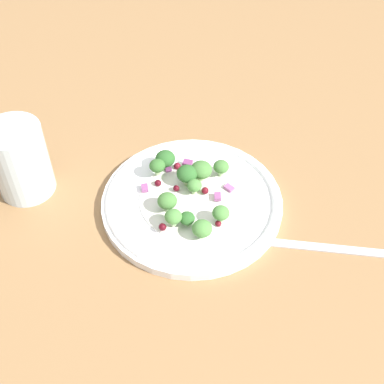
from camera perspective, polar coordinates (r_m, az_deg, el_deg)
name	(u,v)px	position (r cm, az deg, el deg)	size (l,w,h in cm)	color
ground_plane	(185,218)	(71.84, -0.74, -2.77)	(180.00, 180.00, 2.00)	olive
plate	(192,201)	(71.29, 0.00, -1.01)	(24.40, 24.40, 1.70)	white
dressing_pool	(192,199)	(70.96, 0.00, -0.77)	(14.15, 14.15, 0.20)	white
broccoli_floret_0	(187,174)	(71.65, -0.54, 1.95)	(2.84, 2.84, 2.88)	#ADD18E
broccoli_floret_1	(187,219)	(67.14, -0.53, -2.89)	(2.01, 2.01, 2.03)	#ADD18E
broccoli_floret_2	(157,166)	(72.72, -3.77, 2.81)	(2.22, 2.22, 2.25)	#ADD18E
broccoli_floret_3	(165,159)	(74.12, -2.90, 3.58)	(2.80, 2.80, 2.84)	#8EB77A
broccoli_floret_4	(201,170)	(72.34, 1.00, 2.36)	(2.98, 2.98, 3.02)	#ADD18E
broccoli_floret_5	(167,201)	(68.48, -2.69, -1.00)	(2.58, 2.58, 2.61)	#8EB77A
broccoli_floret_6	(221,213)	(67.05, 3.13, -2.30)	(2.21, 2.21, 2.24)	#8EB77A
broccoli_floret_7	(194,186)	(70.63, 0.26, 0.69)	(2.00, 2.00, 2.03)	#ADD18E
broccoli_floret_8	(202,229)	(65.69, 1.09, -4.00)	(2.56, 2.56, 2.59)	#8EB77A
broccoli_floret_9	(221,167)	(72.98, 3.16, 2.71)	(2.19, 2.19, 2.22)	#9EC684
broccoli_floret_10	(173,217)	(66.47, -2.03, -2.70)	(2.24, 2.24, 2.26)	#9EC684
cranberry_0	(205,191)	(71.15, 1.42, 0.16)	(0.97, 0.97, 0.97)	maroon
cranberry_1	(176,188)	(71.49, -1.71, 0.41)	(0.84, 0.84, 0.84)	#4C0A14
cranberry_2	(158,183)	(72.54, -3.70, 0.97)	(0.93, 0.93, 0.93)	#4C0A14
cranberry_3	(162,227)	(66.76, -3.21, -3.79)	(0.99, 0.99, 0.99)	#4C0A14
cranberry_4	(174,218)	(68.21, -1.99, -2.78)	(0.77, 0.77, 0.77)	#4C0A14
cranberry_5	(177,166)	(74.83, -1.61, 2.82)	(1.00, 1.00, 1.00)	maroon
cranberry_6	(218,224)	(67.80, 2.85, -3.43)	(0.83, 0.83, 0.83)	maroon
onion_bit_0	(145,188)	(72.05, -5.12, 0.44)	(1.28, 0.90, 0.43)	#934C84
onion_bit_1	(168,169)	(74.66, -2.59, 2.49)	(0.86, 0.84, 0.54)	#843D75
onion_bit_2	(188,163)	(75.02, -0.47, 3.17)	(1.30, 1.07, 0.48)	#843D75
onion_bit_3	(218,197)	(70.57, 2.78, -0.49)	(1.26, 0.88, 0.51)	#934C84
onion_bit_4	(229,188)	(72.12, 4.02, 0.43)	(1.34, 0.90, 0.49)	#A35B93
fork	(300,245)	(68.75, 11.61, -5.60)	(18.68, 3.31, 0.50)	silver
water_glass	(19,162)	(73.92, -18.19, 3.08)	(7.65, 7.65, 10.53)	silver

